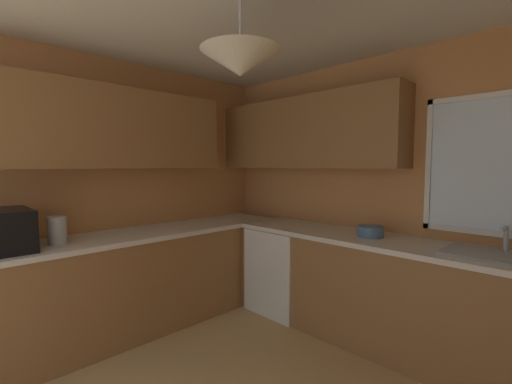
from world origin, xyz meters
name	(u,v)px	position (x,y,z in m)	size (l,w,h in m)	color
room_shell	(257,136)	(-0.35, 0.47, 1.69)	(3.70, 3.51, 2.51)	#C6844C
counter_run_left	(129,282)	(-1.48, 0.00, 0.44)	(0.65, 3.12, 0.88)	olive
counter_run_back	(384,292)	(0.21, 1.39, 0.44)	(2.79, 0.65, 0.88)	olive
dishwasher	(286,269)	(-0.82, 1.36, 0.42)	(0.60, 0.60, 0.84)	white
microwave	(0,231)	(-1.48, -0.90, 1.03)	(0.48, 0.36, 0.29)	black
kettle	(57,230)	(-1.46, -0.55, 0.99)	(0.13, 0.13, 0.21)	#B7B7BC
sink_assembly	(501,255)	(0.98, 1.39, 0.89)	(0.66, 0.40, 0.19)	#9EA0A5
bowl	(371,231)	(0.08, 1.39, 0.93)	(0.21, 0.21, 0.09)	#4C7099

